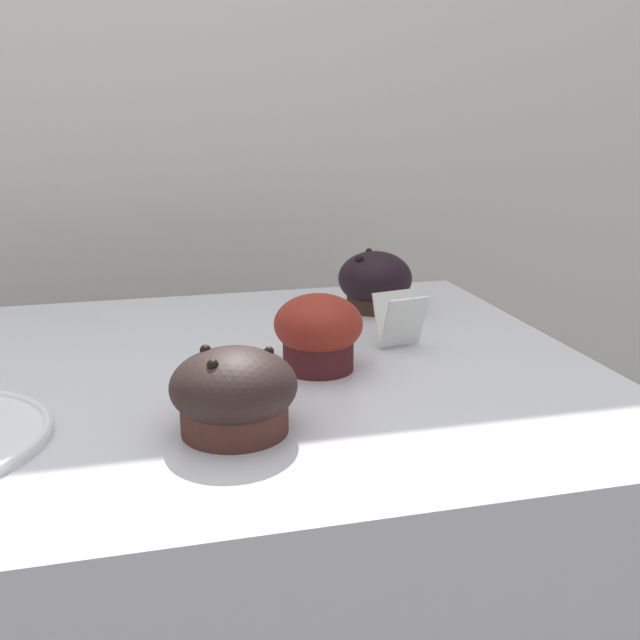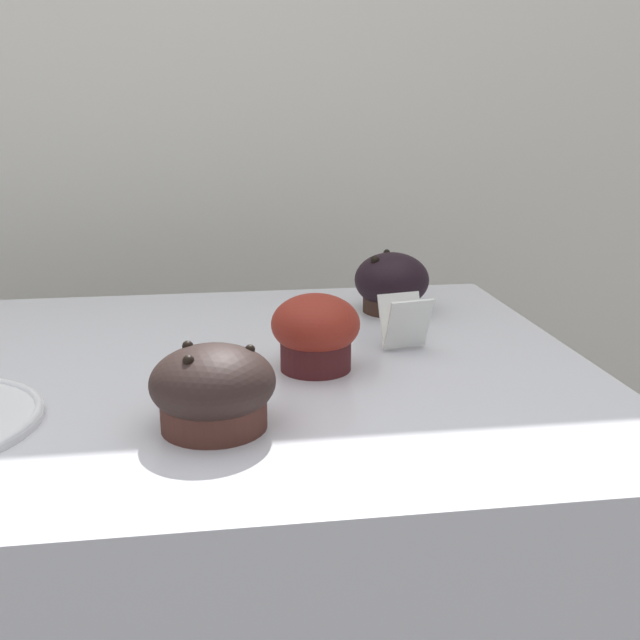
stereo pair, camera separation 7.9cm
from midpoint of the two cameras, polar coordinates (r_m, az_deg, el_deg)
name	(u,v)px [view 2 (the right image)]	position (r m, az deg, el deg)	size (l,w,h in m)	color
wall_back	(154,273)	(1.37, -10.94, 3.55)	(3.20, 0.10, 1.80)	beige
muffin_front_center	(316,332)	(0.76, 2.62, -0.93)	(0.09, 0.09, 0.08)	#45191A
muffin_back_left	(213,389)	(0.63, -4.61, -5.35)	(0.11, 0.11, 0.07)	#48261E
muffin_back_right	(392,284)	(0.99, 7.75, 2.72)	(0.10, 0.10, 0.08)	#352118
price_card	(405,322)	(0.84, 9.16, -0.17)	(0.06, 0.05, 0.06)	white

